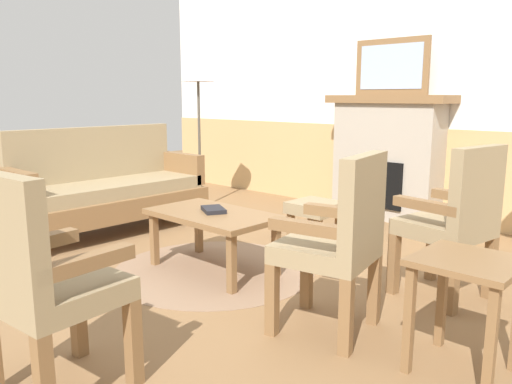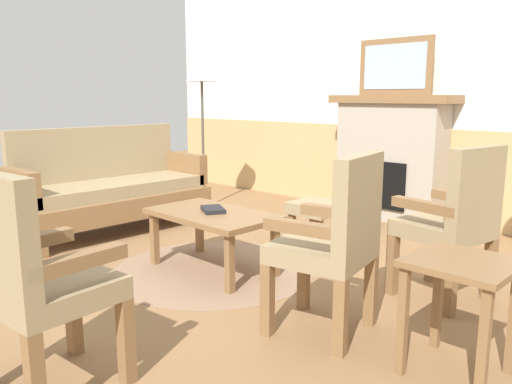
% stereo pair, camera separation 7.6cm
% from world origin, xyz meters
% --- Properties ---
extents(ground_plane, '(14.00, 14.00, 0.00)m').
position_xyz_m(ground_plane, '(0.00, 0.00, 0.00)').
color(ground_plane, olive).
extents(wall_back, '(7.20, 0.14, 2.70)m').
position_xyz_m(wall_back, '(0.00, 2.60, 1.31)').
color(wall_back, white).
rests_on(wall_back, ground_plane).
extents(fireplace, '(1.30, 0.44, 1.28)m').
position_xyz_m(fireplace, '(0.00, 2.35, 0.65)').
color(fireplace, '#A39989').
rests_on(fireplace, ground_plane).
extents(framed_picture, '(0.80, 0.04, 0.56)m').
position_xyz_m(framed_picture, '(0.00, 2.35, 1.56)').
color(framed_picture, brown).
rests_on(framed_picture, fireplace).
extents(couch, '(0.70, 1.80, 0.98)m').
position_xyz_m(couch, '(-1.64, 0.06, 0.40)').
color(couch, brown).
rests_on(couch, ground_plane).
extents(coffee_table, '(0.96, 0.56, 0.44)m').
position_xyz_m(coffee_table, '(-0.09, -0.02, 0.39)').
color(coffee_table, brown).
rests_on(coffee_table, ground_plane).
extents(round_rug, '(1.49, 1.49, 0.01)m').
position_xyz_m(round_rug, '(-0.09, -0.02, 0.00)').
color(round_rug, '#896B51').
rests_on(round_rug, ground_plane).
extents(book_on_table, '(0.26, 0.23, 0.03)m').
position_xyz_m(book_on_table, '(-0.10, -0.00, 0.46)').
color(book_on_table, black).
rests_on(book_on_table, coffee_table).
extents(footstool, '(0.40, 0.40, 0.36)m').
position_xyz_m(footstool, '(0.01, 1.10, 0.28)').
color(footstool, brown).
rests_on(footstool, ground_plane).
extents(armchair_near_fireplace, '(0.57, 0.57, 0.98)m').
position_xyz_m(armchair_near_fireplace, '(1.14, -0.23, 0.54)').
color(armchair_near_fireplace, brown).
rests_on(armchair_near_fireplace, ground_plane).
extents(armchair_by_window_left, '(0.55, 0.55, 0.98)m').
position_xyz_m(armchair_by_window_left, '(1.41, 0.65, 0.54)').
color(armchair_by_window_left, brown).
rests_on(armchair_by_window_left, ground_plane).
extents(armchair_front_left, '(0.52, 0.52, 0.98)m').
position_xyz_m(armchair_front_left, '(0.60, -1.57, 0.54)').
color(armchair_front_left, brown).
rests_on(armchair_front_left, ground_plane).
extents(side_table, '(0.44, 0.44, 0.55)m').
position_xyz_m(side_table, '(1.80, -0.17, 0.43)').
color(side_table, brown).
rests_on(side_table, ground_plane).
extents(floor_lamp_by_couch, '(0.36, 0.36, 1.68)m').
position_xyz_m(floor_lamp_by_couch, '(-1.78, 1.31, 1.45)').
color(floor_lamp_by_couch, '#332D28').
rests_on(floor_lamp_by_couch, ground_plane).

